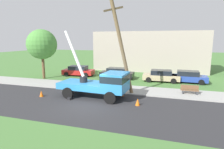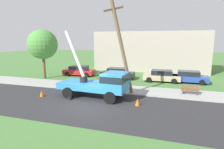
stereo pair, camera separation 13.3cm
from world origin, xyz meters
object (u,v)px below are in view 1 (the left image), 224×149
Objects in this scene: traffic_cone_behind at (41,94)px; roadside_tree_near at (42,45)px; traffic_cone_ahead at (138,102)px; parked_sedan_red at (78,71)px; utility_truck at (102,82)px; leaning_utility_pole at (121,46)px; parked_sedan_black at (117,73)px; parked_sedan_blue at (188,77)px; park_bench at (190,90)px; parked_sedan_tan at (161,76)px; traffic_cone_curbside at (122,93)px.

traffic_cone_behind is 0.09× the size of roadside_tree_near.
traffic_cone_ahead is 0.12× the size of parked_sedan_red.
utility_truck is 0.77× the size of leaning_utility_pole.
utility_truck reaches higher than traffic_cone_ahead.
parked_sedan_black is 0.99× the size of parked_sedan_blue.
parked_sedan_blue reaches higher than traffic_cone_ahead.
parked_sedan_blue is 2.78× the size of park_bench.
parked_sedan_tan reaches higher than traffic_cone_behind.
utility_truck is 11.28m from parked_sedan_red.
traffic_cone_curbside is at bearing -71.04° from parked_sedan_black.
roadside_tree_near reaches higher than park_bench.
traffic_cone_ahead is at bearing -50.81° from leaning_utility_pole.
parked_sedan_black is 2.76× the size of park_bench.
leaning_utility_pole is 12.54m from roadside_tree_near.
parked_sedan_red reaches higher than traffic_cone_behind.
utility_truck reaches higher than parked_sedan_tan.
parked_sedan_black and parked_sedan_tan have the same top height.
traffic_cone_behind is at bearing -81.86° from parked_sedan_red.
parked_sedan_blue is (14.63, -0.13, 0.00)m from parked_sedan_red.
parked_sedan_blue reaches higher than traffic_cone_curbside.
parked_sedan_blue is (8.80, 0.14, 0.00)m from parked_sedan_black.
parked_sedan_black is at bearing 148.28° from park_bench.
park_bench is at bearing 20.16° from traffic_cone_curbside.
parked_sedan_black is at bearing 178.11° from parked_sedan_tan.
leaning_utility_pole is (1.41, 1.42, 3.12)m from utility_truck.
parked_sedan_black is at bearing 96.75° from utility_truck.
leaning_utility_pole is 1.95× the size of parked_sedan_red.
parked_sedan_tan is at bearing -2.27° from parked_sedan_red.
leaning_utility_pole is 5.27m from traffic_cone_ahead.
parked_sedan_red is at bearing 137.24° from traffic_cone_curbside.
park_bench is 0.25× the size of roadside_tree_near.
park_bench reaches higher than traffic_cone_curbside.
traffic_cone_ahead is (3.38, -1.01, -1.13)m from utility_truck.
parked_sedan_red reaches higher than traffic_cone_curbside.
park_bench reaches higher than traffic_cone_behind.
traffic_cone_behind is at bearing -113.82° from parked_sedan_black.
parked_sedan_tan is at bearing 82.15° from traffic_cone_ahead.
parked_sedan_tan is at bearing -1.89° from parked_sedan_black.
traffic_cone_behind is 16.57m from parked_sedan_blue.
leaning_utility_pole reaches higher than parked_sedan_red.
traffic_cone_behind is (-6.81, -2.67, -4.25)m from leaning_utility_pole.
roadside_tree_near is (-4.95, 7.04, 4.21)m from traffic_cone_behind.
park_bench is at bearing 17.52° from leaning_utility_pole.
traffic_cone_ahead is 0.13× the size of parked_sedan_tan.
traffic_cone_curbside is at bearing 36.68° from utility_truck.
traffic_cone_ahead is 0.09× the size of roadside_tree_near.
parked_sedan_black is at bearing 108.96° from traffic_cone_curbside.
utility_truck is 8.32m from park_bench.
roadside_tree_near is at bearing 159.59° from leaning_utility_pole.
traffic_cone_behind is 0.12× the size of parked_sedan_red.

